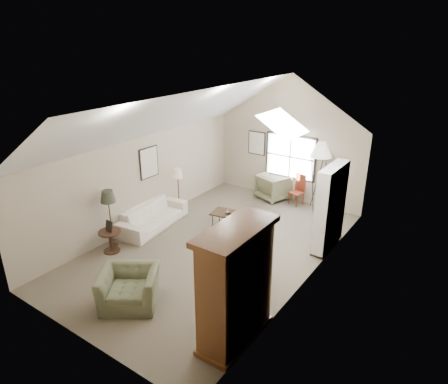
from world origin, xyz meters
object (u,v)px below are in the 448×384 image
Objects in this scene: armchair_near at (129,288)px; armchair_far at (274,187)px; side_chair at (297,190)px; armoire at (236,286)px; side_table at (111,241)px; sofa at (153,216)px; coffee_table at (230,222)px.

armchair_far is (-0.20, 6.50, 0.05)m from armchair_near.
side_chair is at bearing 50.09° from armchair_near.
armoire is 3.90× the size of side_table.
armoire is 6.36m from side_chair.
armchair_far is (1.82, 3.73, 0.09)m from sofa.
armchair_near reaches higher than coffee_table.
sofa is 1.60m from side_table.
sofa is 4.15m from armchair_far.
side_chair is at bearing -42.28° from sofa.
side_chair is at bearing 75.38° from coffee_table.
armoire is at bearing -10.40° from side_table.
sofa is at bearing -110.25° from side_chair.
armoire is at bearing 131.76° from armchair_far.
armoire is 2.39× the size of armchair_far.
coffee_table is (0.11, -2.70, -0.16)m from armchair_far.
armoire reaches higher than coffee_table.
armchair_near is 1.10× the size of coffee_table.
armoire is 4.36m from side_table.
side_table is at bearing -100.45° from side_chair.
armoire is at bearing -24.68° from armchair_near.
side_chair is (-1.68, 6.10, -0.61)m from armoire.
side_table is at bearing 114.12° from armchair_near.
armchair_far reaches higher than coffee_table.
armchair_near is at bearing -31.31° from side_table.
sofa is 2.30× the size of side_chair.
sofa reaches higher than side_table.
sofa is 1.98× the size of armchair_near.
armoire is at bearing -59.67° from side_chair.
coffee_table is (-0.10, 3.80, -0.11)m from armchair_near.
coffee_table is 1.83× the size of side_table.
armchair_near is 3.80m from coffee_table.
armchair_far is at bearing -165.04° from side_chair.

